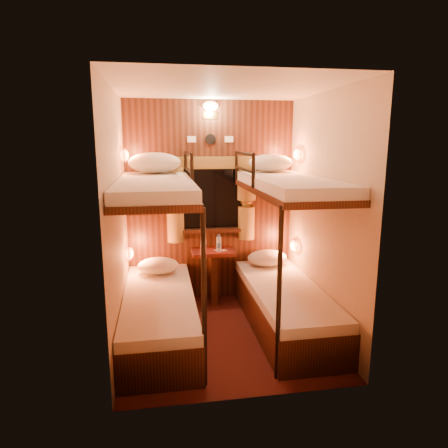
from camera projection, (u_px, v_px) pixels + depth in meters
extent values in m
plane|color=#3B1210|center=(225.00, 334.00, 4.07)|extent=(2.10, 2.10, 0.00)
plane|color=silver|center=(225.00, 88.00, 3.58)|extent=(2.10, 2.10, 0.00)
plane|color=#C6B293|center=(210.00, 202.00, 4.84)|extent=(2.40, 0.00, 2.40)
plane|color=#C6B293|center=(249.00, 247.00, 2.81)|extent=(2.40, 0.00, 2.40)
plane|color=#C6B293|center=(117.00, 222.00, 3.67)|extent=(0.00, 2.40, 2.40)
plane|color=#C6B293|center=(323.00, 215.00, 3.98)|extent=(0.00, 2.40, 2.40)
cube|color=black|center=(211.00, 203.00, 4.82)|extent=(2.00, 0.03, 2.40)
cube|color=black|center=(160.00, 320.00, 4.00)|extent=(0.70, 1.90, 0.35)
cube|color=white|center=(159.00, 298.00, 3.95)|extent=(0.68, 1.88, 0.10)
cube|color=black|center=(155.00, 193.00, 3.74)|extent=(0.70, 1.90, 0.06)
cube|color=white|center=(155.00, 185.00, 3.72)|extent=(0.68, 1.88, 0.10)
cylinder|color=black|center=(204.00, 300.00, 3.07)|extent=(0.04, 0.04, 1.45)
cylinder|color=black|center=(186.00, 167.00, 4.60)|extent=(0.04, 0.04, 0.32)
cylinder|color=black|center=(192.00, 172.00, 3.78)|extent=(0.04, 0.04, 0.32)
cylinder|color=black|center=(188.00, 154.00, 4.16)|extent=(0.04, 0.85, 0.04)
cylinder|color=black|center=(188.00, 170.00, 4.20)|extent=(0.03, 0.85, 0.03)
cube|color=black|center=(284.00, 311.00, 4.20)|extent=(0.70, 1.90, 0.35)
cube|color=white|center=(285.00, 291.00, 4.16)|extent=(0.68, 1.88, 0.10)
cube|color=black|center=(288.00, 190.00, 3.94)|extent=(0.70, 1.90, 0.06)
cube|color=white|center=(289.00, 182.00, 3.93)|extent=(0.68, 1.88, 0.10)
cylinder|color=black|center=(279.00, 296.00, 3.17)|extent=(0.04, 0.04, 1.45)
cylinder|color=black|center=(237.00, 166.00, 4.70)|extent=(0.04, 0.04, 0.32)
cylinder|color=black|center=(253.00, 171.00, 3.88)|extent=(0.04, 0.04, 0.32)
cylinder|color=black|center=(244.00, 153.00, 4.26)|extent=(0.04, 0.85, 0.04)
cylinder|color=black|center=(244.00, 169.00, 4.29)|extent=(0.03, 0.85, 0.03)
cube|color=black|center=(211.00, 199.00, 4.79)|extent=(0.98, 0.02, 0.78)
cube|color=black|center=(211.00, 199.00, 4.79)|extent=(0.90, 0.01, 0.70)
cube|color=black|center=(212.00, 230.00, 4.83)|extent=(1.00, 0.12, 0.04)
cube|color=olive|center=(211.00, 163.00, 4.67)|extent=(1.10, 0.06, 0.14)
cylinder|color=olive|center=(175.00, 185.00, 4.65)|extent=(0.22, 0.22, 0.40)
cylinder|color=olive|center=(175.00, 204.00, 4.69)|extent=(0.11, 0.11, 0.12)
cylinder|color=olive|center=(176.00, 225.00, 4.74)|extent=(0.20, 0.20, 0.40)
torus|color=gold|center=(175.00, 204.00, 4.69)|extent=(0.14, 0.14, 0.02)
cylinder|color=olive|center=(247.00, 183.00, 4.78)|extent=(0.22, 0.22, 0.40)
cylinder|color=olive|center=(247.00, 202.00, 4.83)|extent=(0.11, 0.11, 0.12)
cylinder|color=olive|center=(246.00, 223.00, 4.88)|extent=(0.20, 0.20, 0.40)
torus|color=gold|center=(247.00, 202.00, 4.83)|extent=(0.14, 0.14, 0.02)
cylinder|color=black|center=(210.00, 139.00, 4.65)|extent=(0.12, 0.02, 0.12)
cube|color=silver|center=(192.00, 139.00, 4.62)|extent=(0.10, 0.01, 0.07)
cube|color=silver|center=(229.00, 139.00, 4.69)|extent=(0.10, 0.01, 0.07)
cube|color=gold|center=(210.00, 115.00, 4.60)|extent=(0.18, 0.01, 0.08)
ellipsoid|color=#FFCC8C|center=(210.00, 106.00, 4.56)|extent=(0.18, 0.09, 0.11)
ellipsoid|color=#FF6126|center=(130.00, 253.00, 4.45)|extent=(0.08, 0.20, 0.13)
torus|color=gold|center=(130.00, 253.00, 4.45)|extent=(0.02, 0.17, 0.17)
ellipsoid|color=#FF6126|center=(125.00, 155.00, 4.23)|extent=(0.08, 0.20, 0.13)
torus|color=gold|center=(125.00, 155.00, 4.23)|extent=(0.02, 0.17, 0.17)
ellipsoid|color=#FF6126|center=(294.00, 246.00, 4.76)|extent=(0.08, 0.20, 0.13)
torus|color=gold|center=(294.00, 246.00, 4.76)|extent=(0.02, 0.17, 0.17)
ellipsoid|color=#FF6126|center=(298.00, 154.00, 4.54)|extent=(0.08, 0.20, 0.13)
torus|color=gold|center=(298.00, 154.00, 4.54)|extent=(0.02, 0.17, 0.17)
cube|color=maroon|center=(213.00, 252.00, 4.76)|extent=(0.50, 0.34, 0.04)
cube|color=black|center=(213.00, 278.00, 4.83)|extent=(0.08, 0.30, 0.61)
cube|color=maroon|center=(213.00, 250.00, 4.76)|extent=(0.30, 0.34, 0.01)
cylinder|color=#99BFE5|center=(203.00, 242.00, 4.74)|extent=(0.06, 0.06, 0.20)
cylinder|color=#3E6BBC|center=(203.00, 243.00, 4.74)|extent=(0.07, 0.07, 0.07)
cylinder|color=#3E6BBC|center=(203.00, 232.00, 4.72)|extent=(0.04, 0.04, 0.03)
cylinder|color=#99BFE5|center=(219.00, 244.00, 4.68)|extent=(0.06, 0.06, 0.18)
cylinder|color=#3E6BBC|center=(219.00, 245.00, 4.69)|extent=(0.06, 0.06, 0.06)
cylinder|color=#3E6BBC|center=(219.00, 236.00, 4.66)|extent=(0.03, 0.03, 0.03)
cube|color=silver|center=(217.00, 250.00, 4.76)|extent=(0.10, 0.09, 0.01)
cube|color=silver|center=(223.00, 250.00, 4.75)|extent=(0.09, 0.09, 0.01)
ellipsoid|color=white|center=(158.00, 266.00, 4.51)|extent=(0.46, 0.33, 0.18)
ellipsoid|color=white|center=(267.00, 258.00, 4.80)|extent=(0.48, 0.34, 0.19)
ellipsoid|color=white|center=(155.00, 163.00, 4.32)|extent=(0.57, 0.41, 0.22)
ellipsoid|color=white|center=(270.00, 163.00, 4.54)|extent=(0.51, 0.36, 0.20)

